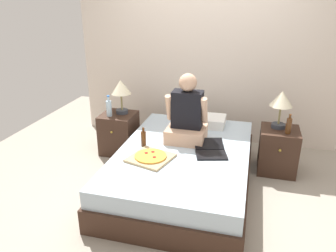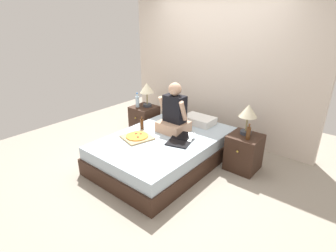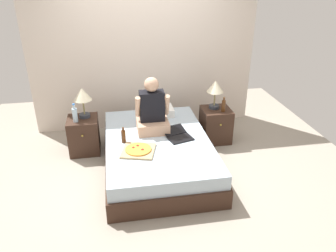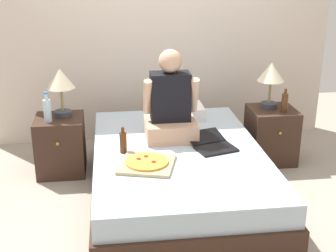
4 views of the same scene
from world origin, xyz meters
name	(u,v)px [view 2 (image 2 of 4)]	position (x,y,z in m)	size (l,w,h in m)	color
ground_plane	(165,162)	(0.00, 0.00, 0.00)	(5.69, 5.69, 0.00)	#9E9384
wall_back	(216,69)	(0.00, 1.43, 1.25)	(3.69, 0.12, 2.50)	beige
bed	(165,150)	(0.00, 0.00, 0.21)	(1.43, 2.14, 0.44)	#382319
nightstand_left	(145,120)	(-1.03, 0.61, 0.27)	(0.44, 0.47, 0.54)	#382319
lamp_on_left_nightstand	(147,90)	(-0.99, 0.66, 0.87)	(0.26, 0.26, 0.45)	#333842
water_bottle	(137,101)	(-1.11, 0.52, 0.65)	(0.07, 0.07, 0.28)	silver
nightstand_right	(244,152)	(1.03, 0.61, 0.27)	(0.44, 0.47, 0.54)	#382319
lamp_on_right_nightstand	(248,113)	(1.00, 0.66, 0.87)	(0.26, 0.26, 0.45)	#333842
beer_bottle	(248,133)	(1.10, 0.51, 0.64)	(0.06, 0.06, 0.23)	#512D14
pillow	(199,120)	(0.10, 0.79, 0.50)	(0.52, 0.34, 0.12)	white
person_seated	(174,114)	(-0.03, 0.27, 0.72)	(0.47, 0.40, 0.78)	tan
laptop	(180,141)	(0.29, 0.00, 0.46)	(0.42, 0.49, 0.07)	black
pizza_box	(137,137)	(-0.29, -0.30, 0.45)	(0.49, 0.49, 0.05)	tan
beer_bottle_on_bed	(142,124)	(-0.45, -0.02, 0.53)	(0.06, 0.06, 0.22)	#4C2811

